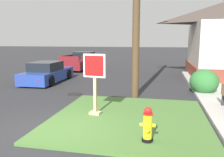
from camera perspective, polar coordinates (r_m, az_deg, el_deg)
ground_plane at (r=6.92m, az=-14.90°, el=-12.52°), size 160.00×160.00×0.00m
grass_corner_patch at (r=7.72m, az=4.13°, el=-9.56°), size 4.91×5.07×0.08m
sidewalk_strip at (r=11.66m, az=25.03°, el=-3.81°), size 2.20×15.34×0.12m
fire_hydrant at (r=5.86m, az=8.68°, el=-11.21°), size 0.38×0.34×0.87m
stop_sign at (r=7.73m, az=-4.21°, el=-1.62°), size 0.76×0.32×2.02m
manhole_cover at (r=11.22m, az=-9.04°, el=-3.80°), size 0.70×0.70×0.02m
parked_sedan_blue at (r=14.79m, az=-15.49°, el=1.26°), size 1.90×4.30×1.25m
pickup_truck_maroon at (r=20.93m, az=-7.44°, el=4.02°), size 2.23×5.14×1.48m
shrub_by_curb at (r=11.91m, az=21.52°, el=-0.74°), size 1.33×1.33×1.17m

